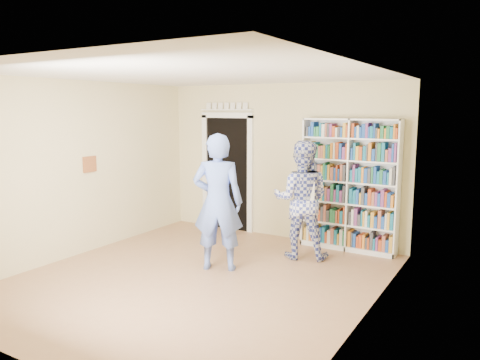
# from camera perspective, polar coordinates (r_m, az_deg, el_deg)

# --- Properties ---
(floor) EXTENTS (5.00, 5.00, 0.00)m
(floor) POSITION_cam_1_polar(r_m,az_deg,el_deg) (6.46, -5.17, -11.92)
(floor) COLOR #9C6C4B
(floor) RESTS_ON ground
(ceiling) EXTENTS (5.00, 5.00, 0.00)m
(ceiling) POSITION_cam_1_polar(r_m,az_deg,el_deg) (6.06, -5.52, 12.72)
(ceiling) COLOR white
(ceiling) RESTS_ON wall_back
(wall_back) EXTENTS (4.50, 0.00, 4.50)m
(wall_back) POSITION_cam_1_polar(r_m,az_deg,el_deg) (8.24, 4.99, 2.26)
(wall_back) COLOR beige
(wall_back) RESTS_ON floor
(wall_left) EXTENTS (0.00, 5.00, 5.00)m
(wall_left) POSITION_cam_1_polar(r_m,az_deg,el_deg) (7.65, -19.06, 1.31)
(wall_left) COLOR beige
(wall_left) RESTS_ON floor
(wall_right) EXTENTS (0.00, 5.00, 5.00)m
(wall_right) POSITION_cam_1_polar(r_m,az_deg,el_deg) (5.13, 15.39, -1.95)
(wall_right) COLOR beige
(wall_right) RESTS_ON floor
(bookshelf) EXTENTS (1.54, 0.29, 2.12)m
(bookshelf) POSITION_cam_1_polar(r_m,az_deg,el_deg) (7.66, 13.21, -0.55)
(bookshelf) COLOR white
(bookshelf) RESTS_ON floor
(doorway) EXTENTS (1.10, 0.08, 2.43)m
(doorway) POSITION_cam_1_polar(r_m,az_deg,el_deg) (8.78, -1.55, 1.56)
(doorway) COLOR black
(doorway) RESTS_ON floor
(wall_art) EXTENTS (0.03, 0.25, 0.25)m
(wall_art) POSITION_cam_1_polar(r_m,az_deg,el_deg) (7.76, -17.86, 1.84)
(wall_art) COLOR brown
(wall_art) RESTS_ON wall_left
(man_blue) EXTENTS (0.84, 0.72, 1.94)m
(man_blue) POSITION_cam_1_polar(r_m,az_deg,el_deg) (6.57, -2.71, -2.72)
(man_blue) COLOR #627FDA
(man_blue) RESTS_ON floor
(man_plaid) EXTENTS (1.05, 0.93, 1.80)m
(man_plaid) POSITION_cam_1_polar(r_m,az_deg,el_deg) (7.16, 7.48, -2.40)
(man_plaid) COLOR #2F3A90
(man_plaid) RESTS_ON floor
(paper_sheet) EXTENTS (0.19, 0.13, 0.31)m
(paper_sheet) POSITION_cam_1_polar(r_m,az_deg,el_deg) (6.91, 8.15, -1.49)
(paper_sheet) COLOR white
(paper_sheet) RESTS_ON man_plaid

